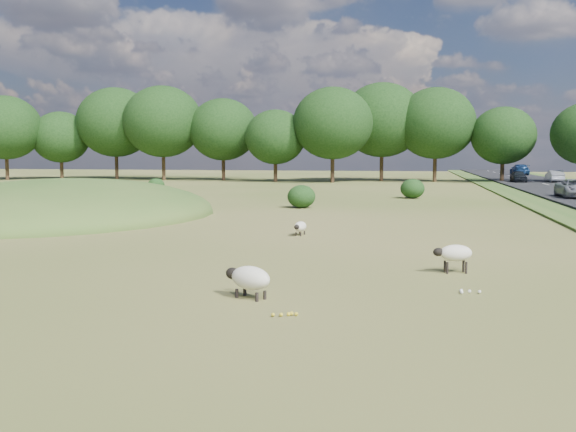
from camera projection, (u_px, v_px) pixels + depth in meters
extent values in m
plane|color=#3E571B|center=(304.00, 207.00, 40.51)|extent=(160.00, 160.00, 0.00)
ellipsoid|color=#33561E|center=(63.00, 215.00, 34.90)|extent=(16.00, 20.00, 4.00)
cylinder|color=black|center=(7.00, 165.00, 80.10)|extent=(0.44, 0.44, 3.77)
ellipsoid|color=black|center=(5.00, 128.00, 79.65)|extent=(8.81, 8.81, 7.93)
cylinder|color=black|center=(62.00, 167.00, 82.72)|extent=(0.44, 0.44, 3.12)
ellipsoid|color=black|center=(61.00, 137.00, 82.35)|extent=(7.28, 7.28, 6.55)
cylinder|color=black|center=(117.00, 163.00, 82.46)|extent=(0.44, 0.44, 4.21)
ellipsoid|color=black|center=(116.00, 122.00, 81.95)|extent=(9.83, 9.83, 8.84)
cylinder|color=black|center=(164.00, 163.00, 79.39)|extent=(0.44, 0.44, 4.18)
ellipsoid|color=black|center=(163.00, 122.00, 78.88)|extent=(9.75, 9.75, 8.78)
cylinder|color=black|center=(223.00, 166.00, 78.72)|extent=(0.44, 0.44, 3.61)
ellipsoid|color=black|center=(223.00, 130.00, 78.28)|extent=(8.41, 8.41, 7.57)
cylinder|color=black|center=(275.00, 169.00, 74.68)|extent=(0.44, 0.44, 3.02)
ellipsoid|color=black|center=(275.00, 137.00, 74.32)|extent=(7.04, 7.04, 6.34)
cylinder|color=black|center=(332.00, 165.00, 72.96)|extent=(0.44, 0.44, 3.90)
ellipsoid|color=black|center=(333.00, 123.00, 72.49)|extent=(9.09, 9.09, 8.18)
cylinder|color=black|center=(382.00, 163.00, 76.77)|extent=(0.44, 0.44, 4.22)
ellipsoid|color=black|center=(382.00, 120.00, 76.26)|extent=(9.85, 9.85, 8.86)
cylinder|color=black|center=(435.00, 165.00, 74.70)|extent=(0.44, 0.44, 3.94)
ellipsoid|color=black|center=(436.00, 123.00, 74.23)|extent=(9.20, 9.20, 8.28)
cylinder|color=black|center=(502.00, 169.00, 72.46)|extent=(0.44, 0.44, 3.09)
ellipsoid|color=black|center=(503.00, 136.00, 72.09)|extent=(7.20, 7.20, 6.48)
ellipsoid|color=black|center=(301.00, 196.00, 39.48)|extent=(1.73, 1.73, 1.42)
ellipsoid|color=black|center=(412.00, 189.00, 47.72)|extent=(1.78, 1.78, 1.46)
ellipsoid|color=black|center=(156.00, 185.00, 54.91)|extent=(1.48, 1.48, 1.21)
ellipsoid|color=beige|center=(456.00, 253.00, 18.13)|extent=(1.02, 0.70, 0.48)
ellipsoid|color=black|center=(438.00, 252.00, 18.10)|extent=(0.35, 0.29, 0.24)
cylinder|color=black|center=(447.00, 268.00, 18.04)|extent=(0.07, 0.07, 0.34)
cylinder|color=black|center=(445.00, 267.00, 18.27)|extent=(0.07, 0.07, 0.34)
cylinder|color=black|center=(466.00, 268.00, 18.07)|extent=(0.07, 0.07, 0.34)
cylinder|color=black|center=(463.00, 266.00, 18.30)|extent=(0.07, 0.07, 0.34)
ellipsoid|color=beige|center=(251.00, 278.00, 14.97)|extent=(1.24, 1.04, 0.56)
ellipsoid|color=black|center=(232.00, 273.00, 15.34)|extent=(0.44, 0.41, 0.28)
cylinder|color=black|center=(237.00, 293.00, 15.10)|extent=(0.08, 0.08, 0.21)
cylinder|color=black|center=(245.00, 291.00, 15.31)|extent=(0.08, 0.08, 0.21)
cylinder|color=black|center=(257.00, 297.00, 14.70)|extent=(0.08, 0.08, 0.21)
cylinder|color=black|center=(265.00, 295.00, 14.91)|extent=(0.08, 0.08, 0.21)
ellipsoid|color=beige|center=(300.00, 227.00, 26.42)|extent=(0.57, 0.89, 0.42)
ellipsoid|color=black|center=(297.00, 227.00, 26.00)|extent=(0.24, 0.30, 0.21)
cylinder|color=black|center=(301.00, 234.00, 26.19)|extent=(0.06, 0.06, 0.16)
cylinder|color=black|center=(296.00, 234.00, 26.26)|extent=(0.06, 0.06, 0.16)
cylinder|color=black|center=(305.00, 233.00, 26.64)|extent=(0.06, 0.06, 0.16)
cylinder|color=black|center=(300.00, 233.00, 26.71)|extent=(0.06, 0.06, 0.16)
imported|color=navy|center=(520.00, 170.00, 90.59)|extent=(2.12, 5.21, 1.51)
imported|color=#999BA0|center=(576.00, 188.00, 45.15)|extent=(2.14, 4.64, 1.29)
imported|color=black|center=(518.00, 176.00, 69.00)|extent=(1.45, 3.61, 1.23)
imported|color=white|center=(555.00, 176.00, 68.84)|extent=(1.34, 3.84, 1.26)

